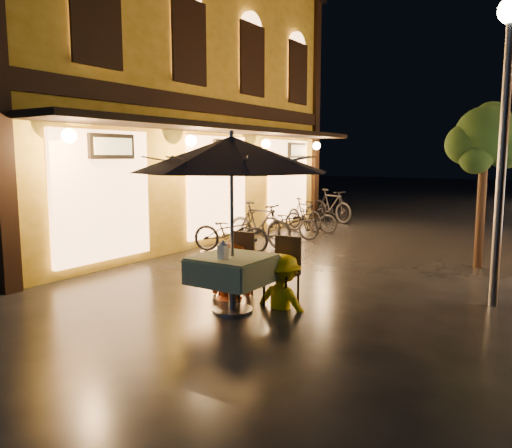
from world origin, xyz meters
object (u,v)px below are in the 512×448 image
Objects in this scene: person_yellow at (283,256)px; streetlamp_near at (506,97)px; person_orange at (231,244)px; bicycle_0 at (231,232)px; cafe_table at (232,270)px; table_lantern at (223,248)px; patio_umbrella at (231,154)px.

streetlamp_near is at bearing -142.16° from person_yellow.
bicycle_0 is at bearing -50.35° from person_orange.
streetlamp_near reaches higher than person_orange.
cafe_table is at bearing -160.53° from bicycle_0.
bicycle_0 is (-2.53, 3.49, -0.13)m from cafe_table.
streetlamp_near is 2.44× the size of bicycle_0.
person_yellow reaches higher than bicycle_0.
person_yellow is (0.47, 0.78, -0.18)m from table_lantern.
table_lantern is (0.00, -0.21, -1.23)m from patio_umbrella.
person_orange is at bearing -154.15° from streetlamp_near.
streetlamp_near is 2.60× the size of person_orange.
person_yellow is 4.20m from bicycle_0.
person_yellow is at bearing -177.57° from person_orange.
streetlamp_near reaches higher than patio_umbrella.
streetlamp_near is 2.87× the size of person_yellow.
table_lantern is at bearing -90.00° from cafe_table.
patio_umbrella is 4.63m from bicycle_0.
person_yellow is (0.92, -0.02, -0.08)m from person_orange.
streetlamp_near is at bearing -119.10° from bicycle_0.
person_orange reaches higher than cafe_table.
table_lantern is at bearing 123.26° from person_orange.
person_yellow is at bearing -150.65° from bicycle_0.
person_yellow is at bearing 50.18° from cafe_table.
table_lantern is at bearing 62.48° from person_yellow.
person_orange is (-0.45, 0.80, -0.10)m from table_lantern.
patio_umbrella is 1.64× the size of person_orange.
cafe_table is (-2.98, -2.26, -2.33)m from streetlamp_near.
patio_umbrella is 1.53× the size of bicycle_0.
cafe_table is 0.76m from person_yellow.
streetlamp_near is 4.35m from person_orange.
person_orange reaches higher than bicycle_0.
person_orange reaches higher than person_yellow.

